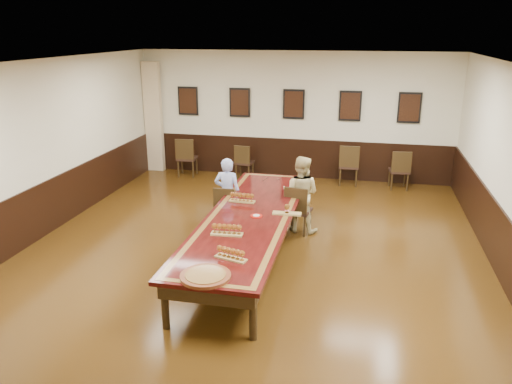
% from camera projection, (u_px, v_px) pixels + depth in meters
% --- Properties ---
extents(floor, '(8.00, 10.00, 0.02)m').
position_uv_depth(floor, '(250.00, 257.00, 8.54)').
color(floor, black).
rests_on(floor, ground).
extents(ceiling, '(8.00, 10.00, 0.02)m').
position_uv_depth(ceiling, '(249.00, 63.00, 7.53)').
color(ceiling, white).
rests_on(ceiling, floor).
extents(wall_back, '(8.00, 0.02, 3.20)m').
position_uv_depth(wall_back, '(294.00, 116.00, 12.68)').
color(wall_back, beige).
rests_on(wall_back, floor).
extents(wall_front, '(8.00, 0.02, 3.20)m').
position_uv_depth(wall_front, '(83.00, 356.00, 3.38)').
color(wall_front, beige).
rests_on(wall_front, floor).
extents(wall_left, '(0.02, 10.00, 3.20)m').
position_uv_depth(wall_left, '(30.00, 153.00, 8.85)').
color(wall_left, beige).
rests_on(wall_left, floor).
extents(chair_man, '(0.42, 0.45, 0.87)m').
position_uv_depth(chair_man, '(227.00, 207.00, 9.60)').
color(chair_man, black).
rests_on(chair_man, floor).
extents(chair_woman, '(0.52, 0.55, 0.94)m').
position_uv_depth(chair_woman, '(299.00, 209.00, 9.41)').
color(chair_woman, black).
rests_on(chair_woman, floor).
extents(spare_chair_a, '(0.52, 0.56, 1.02)m').
position_uv_depth(spare_chair_a, '(187.00, 157.00, 13.06)').
color(spare_chair_a, black).
rests_on(spare_chair_a, floor).
extents(spare_chair_b, '(0.46, 0.50, 0.89)m').
position_uv_depth(spare_chair_b, '(245.00, 161.00, 12.87)').
color(spare_chair_b, black).
rests_on(spare_chair_b, floor).
extents(spare_chair_c, '(0.49, 0.53, 1.02)m').
position_uv_depth(spare_chair_c, '(349.00, 164.00, 12.33)').
color(spare_chair_c, black).
rests_on(spare_chair_c, floor).
extents(spare_chair_d, '(0.51, 0.54, 0.96)m').
position_uv_depth(spare_chair_d, '(399.00, 169.00, 12.00)').
color(spare_chair_d, black).
rests_on(spare_chair_d, floor).
extents(person_man, '(0.52, 0.35, 1.39)m').
position_uv_depth(person_man, '(227.00, 193.00, 9.61)').
color(person_man, '#5471D3').
rests_on(person_man, floor).
extents(person_woman, '(0.82, 0.68, 1.47)m').
position_uv_depth(person_woman, '(301.00, 194.00, 9.41)').
color(person_woman, '#CABA7E').
rests_on(person_woman, floor).
extents(pink_phone, '(0.13, 0.17, 0.01)m').
position_uv_depth(pink_phone, '(288.00, 212.00, 8.42)').
color(pink_phone, '#F95385').
rests_on(pink_phone, conference_table).
extents(curtain, '(0.45, 0.18, 2.90)m').
position_uv_depth(curtain, '(154.00, 117.00, 13.31)').
color(curtain, '#CCB48C').
rests_on(curtain, floor).
extents(wainscoting, '(8.00, 10.00, 1.00)m').
position_uv_depth(wainscoting, '(250.00, 229.00, 8.38)').
color(wainscoting, black).
rests_on(wainscoting, floor).
extents(conference_table, '(1.40, 5.00, 0.76)m').
position_uv_depth(conference_table, '(250.00, 223.00, 8.34)').
color(conference_table, black).
rests_on(conference_table, floor).
extents(posters, '(6.14, 0.04, 0.74)m').
position_uv_depth(posters, '(294.00, 104.00, 12.52)').
color(posters, black).
rests_on(posters, wall_back).
extents(flight_a, '(0.47, 0.17, 0.17)m').
position_uv_depth(flight_a, '(242.00, 198.00, 8.91)').
color(flight_a, olive).
rests_on(flight_a, conference_table).
extents(flight_b, '(0.49, 0.17, 0.18)m').
position_uv_depth(flight_b, '(287.00, 210.00, 8.32)').
color(flight_b, olive).
rests_on(flight_b, conference_table).
extents(flight_c, '(0.49, 0.18, 0.18)m').
position_uv_depth(flight_c, '(227.00, 230.00, 7.48)').
color(flight_c, olive).
rests_on(flight_c, conference_table).
extents(flight_d, '(0.47, 0.26, 0.17)m').
position_uv_depth(flight_d, '(231.00, 254.00, 6.69)').
color(flight_d, olive).
rests_on(flight_d, conference_table).
extents(red_plate_grp, '(0.20, 0.20, 0.03)m').
position_uv_depth(red_plate_grp, '(256.00, 216.00, 8.24)').
color(red_plate_grp, '#AA130B').
rests_on(red_plate_grp, conference_table).
extents(carved_platter, '(0.80, 0.80, 0.05)m').
position_uv_depth(carved_platter, '(206.00, 276.00, 6.22)').
color(carved_platter, '#502110').
rests_on(carved_platter, conference_table).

